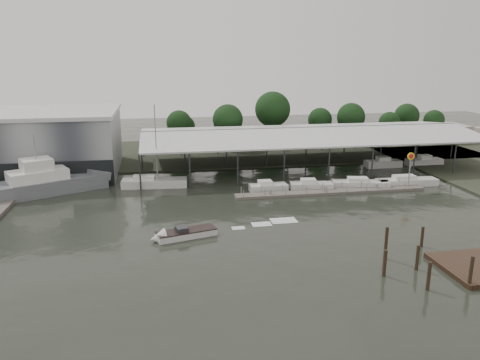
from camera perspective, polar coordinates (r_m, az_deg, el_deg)
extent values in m
plane|color=#242921|center=(55.44, 0.13, -5.32)|extent=(200.00, 200.00, 0.00)
cube|color=#303628|center=(95.56, -4.40, 3.36)|extent=(140.00, 30.00, 0.30)
cube|color=#93979C|center=(84.49, -22.87, 4.08)|extent=(24.00, 20.00, 10.00)
cube|color=black|center=(75.51, -24.21, 0.43)|extent=(24.00, 0.30, 4.00)
cube|color=white|center=(83.77, -23.23, 7.57)|extent=(24.50, 20.50, 0.60)
cube|color=#2D2F32|center=(84.36, 8.16, 6.31)|extent=(58.00, 0.40, 0.30)
cylinder|color=#2D2F32|center=(69.69, -12.10, 0.95)|extent=(0.24, 0.24, 5.50)
cylinder|color=#2D2F32|center=(92.19, -11.73, 4.34)|extent=(0.24, 0.24, 5.50)
cylinder|color=#2D2F32|center=(107.49, 21.02, 5.14)|extent=(0.24, 0.24, 5.50)
cube|color=#625C56|center=(70.94, -26.73, -2.19)|extent=(3.00, 18.00, 0.50)
cube|color=#625C56|center=(68.52, 11.04, -1.44)|extent=(28.00, 2.00, 0.40)
cylinder|color=gray|center=(64.02, 0.43, -1.76)|extent=(0.10, 0.10, 1.20)
cylinder|color=gray|center=(74.73, 20.16, -0.25)|extent=(0.10, 0.10, 1.20)
cube|color=gray|center=(68.03, 10.27, -1.08)|extent=(0.30, 0.30, 0.70)
cylinder|color=gray|center=(73.08, 19.94, 0.82)|extent=(0.16, 0.16, 5.00)
cylinder|color=yellow|center=(72.55, 20.12, 2.73)|extent=(1.10, 0.12, 1.10)
cylinder|color=red|center=(72.49, 20.15, 2.72)|extent=(0.70, 0.05, 0.70)
cube|color=#A29A8E|center=(116.98, 23.41, 5.25)|extent=(10.00, 8.00, 4.00)
cube|color=slate|center=(72.73, -22.53, -0.80)|extent=(17.09, 11.82, 2.40)
cube|color=slate|center=(74.46, -17.18, 0.82)|extent=(4.95, 5.66, 1.80)
cube|color=white|center=(72.08, -23.43, 0.44)|extent=(8.82, 7.15, 1.80)
cube|color=white|center=(71.71, -23.57, 1.76)|extent=(5.13, 4.91, 1.61)
cylinder|color=gray|center=(71.25, -23.77, 3.64)|extent=(0.18, 0.18, 3.50)
cube|color=silver|center=(71.67, -10.37, -0.43)|extent=(9.83, 3.33, 1.40)
cube|color=white|center=(71.59, -11.63, 0.23)|extent=(3.22, 2.02, 0.80)
cylinder|color=gray|center=(70.28, -10.21, 4.41)|extent=(0.16, 0.16, 11.45)
cylinder|color=gray|center=(71.43, -11.42, 0.62)|extent=(3.50, 0.39, 0.12)
cube|color=silver|center=(51.68, -6.56, -6.54)|extent=(6.84, 3.61, 0.90)
cone|color=silver|center=(50.85, -10.01, -7.05)|extent=(2.06, 2.34, 2.00)
cube|color=black|center=(51.53, -6.58, -6.13)|extent=(6.85, 3.67, 0.12)
cube|color=#2D2F32|center=(51.30, -7.14, -5.95)|extent=(1.52, 1.66, 0.50)
cube|color=silver|center=(53.94, -0.20, -5.88)|extent=(2.30, 1.50, 0.04)
cube|color=silver|center=(55.19, 2.64, -5.40)|extent=(3.10, 2.00, 0.04)
cube|color=silver|center=(56.57, 5.34, -4.94)|extent=(3.90, 2.50, 0.04)
cube|color=silver|center=(68.31, 3.48, -0.97)|extent=(5.55, 2.33, 1.10)
cube|color=white|center=(67.98, 3.08, -0.35)|extent=(1.96, 1.65, 0.70)
cube|color=silver|center=(69.83, 8.69, -0.77)|extent=(6.47, 3.18, 1.10)
cube|color=white|center=(69.47, 8.33, -0.15)|extent=(2.40, 1.94, 0.70)
cube|color=silver|center=(72.23, 14.47, -0.55)|extent=(8.68, 4.04, 1.10)
cube|color=white|center=(71.82, 14.15, 0.04)|extent=(3.23, 2.23, 0.70)
cube|color=silver|center=(75.57, 19.66, -0.28)|extent=(9.41, 2.46, 1.10)
cube|color=white|center=(75.13, 19.38, 0.29)|extent=(3.32, 1.70, 0.70)
cylinder|color=#35281A|center=(46.67, 20.78, -9.17)|extent=(0.32, 0.32, 2.99)
cylinder|color=#35281A|center=(44.95, 26.27, -10.38)|extent=(0.32, 0.32, 3.48)
cylinder|color=#35281A|center=(44.43, 17.21, -10.00)|extent=(0.32, 0.32, 3.12)
cylinder|color=#35281A|center=(47.80, 17.35, -7.70)|extent=(0.32, 0.32, 3.89)
cylinder|color=#35281A|center=(52.24, 21.29, -6.76)|extent=(0.32, 0.32, 2.77)
cylinder|color=#35281A|center=(43.18, 21.99, -11.16)|extent=(0.32, 0.32, 3.16)
cylinder|color=#322016|center=(101.29, -7.37, 4.98)|extent=(0.50, 0.50, 3.83)
sphere|color=#183917|center=(100.76, -7.44, 6.92)|extent=(5.37, 5.37, 5.37)
cylinder|color=#322016|center=(102.60, -6.70, 4.95)|extent=(0.50, 0.50, 3.18)
sphere|color=#183917|center=(102.15, -6.75, 6.53)|extent=(4.46, 4.46, 4.46)
cylinder|color=#322016|center=(98.63, -1.48, 5.04)|extent=(0.50, 0.50, 4.53)
sphere|color=#183917|center=(98.01, -1.50, 7.39)|extent=(6.34, 6.34, 6.34)
cylinder|color=#322016|center=(104.81, 3.95, 5.88)|extent=(0.50, 0.50, 5.56)
sphere|color=#183917|center=(104.14, 4.00, 8.60)|extent=(7.78, 7.78, 7.78)
cylinder|color=#322016|center=(107.11, 9.64, 5.43)|extent=(0.50, 0.50, 3.82)
sphere|color=#183917|center=(106.61, 9.72, 7.25)|extent=(5.35, 5.35, 5.35)
cylinder|color=#322016|center=(107.09, 13.25, 5.40)|extent=(0.50, 0.50, 4.39)
sphere|color=#183917|center=(106.54, 13.37, 7.49)|extent=(6.14, 6.14, 6.14)
cylinder|color=#322016|center=(111.06, 17.63, 5.16)|extent=(0.50, 0.50, 3.38)
sphere|color=#183917|center=(110.62, 17.75, 6.71)|extent=(4.73, 4.73, 4.73)
cylinder|color=#322016|center=(116.79, 19.50, 5.62)|extent=(0.50, 0.50, 4.05)
sphere|color=#183917|center=(116.31, 19.66, 7.39)|extent=(5.67, 5.67, 5.67)
cylinder|color=#322016|center=(118.69, 22.42, 5.32)|extent=(0.50, 0.50, 3.37)
sphere|color=#183917|center=(118.28, 22.57, 6.77)|extent=(4.72, 4.72, 4.72)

